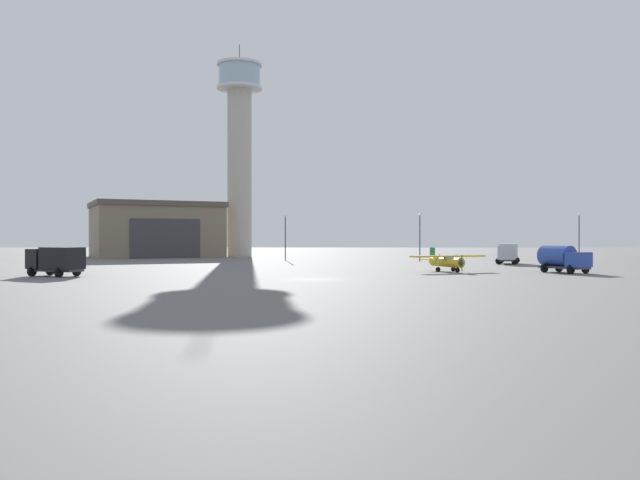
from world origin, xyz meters
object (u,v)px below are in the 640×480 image
at_px(control_tower, 240,142).
at_px(truck_box_black, 56,260).
at_px(truck_box_silver, 508,253).
at_px(light_post_centre, 285,233).
at_px(truck_fuel_tanker_blue, 563,258).
at_px(light_post_east, 420,233).
at_px(light_post_north, 579,232).
at_px(airplane_yellow, 446,261).

bearing_deg(control_tower, truck_box_black, -97.42).
distance_m(truck_box_silver, light_post_centre, 37.65).
distance_m(truck_fuel_tanker_blue, light_post_east, 36.70).
bearing_deg(light_post_centre, light_post_east, -10.19).
distance_m(truck_fuel_tanker_blue, light_post_north, 42.96).
bearing_deg(truck_fuel_tanker_blue, airplane_yellow, -128.87).
height_order(control_tower, light_post_north, control_tower).
relative_size(truck_fuel_tanker_blue, light_post_east, 0.77).
xyz_separation_m(truck_box_silver, light_post_east, (-11.71, 10.54, 3.08)).
height_order(truck_box_black, light_post_centre, light_post_centre).
height_order(light_post_east, light_post_north, light_post_north).
distance_m(airplane_yellow, light_post_centre, 42.55).
distance_m(airplane_yellow, light_post_east, 32.85).
xyz_separation_m(truck_box_black, light_post_centre, (20.09, 46.19, 3.10)).
xyz_separation_m(truck_box_black, truck_box_silver, (54.64, 31.54, 0.02)).
bearing_deg(light_post_centre, control_tower, 116.66).
relative_size(airplane_yellow, truck_fuel_tanker_blue, 1.50).
bearing_deg(light_post_east, truck_fuel_tanker_blue, -72.64).
distance_m(truck_box_silver, light_post_east, 16.06).
height_order(truck_box_black, truck_fuel_tanker_blue, truck_fuel_tanker_blue).
relative_size(control_tower, airplane_yellow, 4.87).
distance_m(light_post_north, light_post_centre, 51.05).
distance_m(control_tower, truck_fuel_tanker_blue, 79.20).
bearing_deg(truck_fuel_tanker_blue, truck_box_silver, 149.50).
bearing_deg(light_post_east, airplane_yellow, -92.88).
height_order(control_tower, truck_fuel_tanker_blue, control_tower).
distance_m(control_tower, light_post_north, 68.75).
xyz_separation_m(control_tower, truck_fuel_tanker_blue, (44.92, -61.26, -22.40)).
bearing_deg(truck_box_silver, light_post_centre, -93.98).
bearing_deg(truck_box_black, truck_box_silver, -126.01).
height_order(airplane_yellow, light_post_centre, light_post_centre).
relative_size(truck_box_silver, light_post_north, 0.93).
relative_size(truck_fuel_tanker_blue, light_post_centre, 0.77).
bearing_deg(control_tower, truck_fuel_tanker_blue, -53.75).
relative_size(airplane_yellow, light_post_east, 1.15).
relative_size(truck_box_silver, truck_fuel_tanker_blue, 1.25).
relative_size(truck_box_black, light_post_centre, 0.79).
bearing_deg(light_post_north, light_post_centre, -179.79).
distance_m(control_tower, light_post_centre, 31.49).
bearing_deg(airplane_yellow, truck_box_silver, 127.01).
height_order(control_tower, truck_box_silver, control_tower).
height_order(control_tower, light_post_centre, control_tower).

